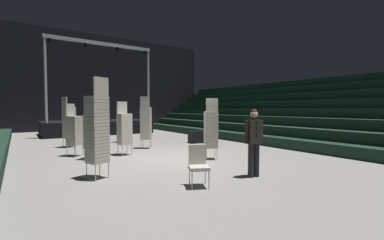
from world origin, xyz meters
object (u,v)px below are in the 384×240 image
at_px(chair_stack_front_left, 69,122).
at_px(equipment_road_case, 198,137).
at_px(loose_chair_near_man, 198,163).
at_px(man_with_tie, 254,139).
at_px(chair_stack_aisle_left, 122,124).
at_px(chair_stack_front_right, 97,128).
at_px(chair_stack_mid_left, 74,130).
at_px(chair_stack_rear_centre, 91,124).
at_px(chair_stack_rear_right, 124,128).
at_px(chair_stack_rear_left, 93,130).
at_px(chair_stack_mid_right, 146,123).
at_px(stage_riser, 97,126).
at_px(chair_stack_mid_centre, 211,129).

relative_size(chair_stack_front_left, equipment_road_case, 2.56).
xyz_separation_m(chair_stack_front_left, loose_chair_near_man, (1.46, -8.14, -0.62)).
distance_m(man_with_tie, chair_stack_aisle_left, 8.63).
height_order(chair_stack_front_right, chair_stack_mid_left, chair_stack_front_right).
bearing_deg(loose_chair_near_man, chair_stack_rear_centre, -62.68).
distance_m(chair_stack_rear_right, loose_chair_near_man, 4.83).
distance_m(chair_stack_rear_left, chair_stack_rear_right, 1.23).
xyz_separation_m(chair_stack_rear_centre, equipment_road_case, (4.73, -2.57, -0.72)).
bearing_deg(chair_stack_mid_left, chair_stack_aisle_left, -172.10).
bearing_deg(chair_stack_front_left, chair_stack_front_right, -22.39).
bearing_deg(chair_stack_rear_centre, chair_stack_front_right, -61.95).
relative_size(chair_stack_front_right, chair_stack_aisle_left, 1.36).
bearing_deg(chair_stack_front_right, chair_stack_rear_right, 38.94).
bearing_deg(chair_stack_mid_left, chair_stack_rear_centre, -149.97).
bearing_deg(chair_stack_mid_right, equipment_road_case, 40.47).
relative_size(chair_stack_aisle_left, loose_chair_near_man, 1.99).
height_order(chair_stack_rear_left, chair_stack_aisle_left, chair_stack_rear_left).
height_order(chair_stack_front_right, chair_stack_rear_left, chair_stack_front_right).
distance_m(stage_riser, chair_stack_rear_right, 9.32).
relative_size(chair_stack_mid_left, chair_stack_mid_right, 0.85).
distance_m(chair_stack_front_right, chair_stack_mid_centre, 3.95).
xyz_separation_m(chair_stack_front_right, chair_stack_mid_left, (0.08, 3.64, -0.29)).
xyz_separation_m(chair_stack_rear_centre, chair_stack_aisle_left, (1.53, -0.21, -0.08)).
distance_m(man_with_tie, chair_stack_front_right, 4.03).
height_order(chair_stack_mid_left, equipment_road_case, chair_stack_mid_left).
relative_size(stage_riser, equipment_road_case, 7.79).
xyz_separation_m(chair_stack_mid_left, chair_stack_rear_right, (1.63, -0.82, 0.04)).
bearing_deg(chair_stack_front_right, stage_riser, 56.15).
xyz_separation_m(chair_stack_mid_right, chair_stack_aisle_left, (-0.18, 2.60, -0.21)).
bearing_deg(chair_stack_rear_left, chair_stack_aisle_left, -70.35).
xyz_separation_m(chair_stack_mid_centre, chair_stack_rear_right, (-2.22, 2.51, -0.04)).
height_order(man_with_tie, chair_stack_front_left, chair_stack_front_left).
bearing_deg(chair_stack_mid_centre, equipment_road_case, 88.64).
distance_m(stage_riser, chair_stack_rear_left, 9.77).
bearing_deg(chair_stack_mid_right, loose_chair_near_man, -66.64).
relative_size(chair_stack_rear_left, chair_stack_rear_right, 1.00).
bearing_deg(stage_riser, chair_stack_rear_right, -97.93).
relative_size(stage_riser, chair_stack_front_left, 3.04).
xyz_separation_m(stage_riser, man_with_tie, (0.40, -14.20, 0.45)).
bearing_deg(chair_stack_mid_centre, stage_riser, 122.80).
height_order(stage_riser, man_with_tie, stage_riser).
relative_size(chair_stack_mid_right, chair_stack_rear_left, 1.12).
distance_m(chair_stack_mid_left, chair_stack_rear_right, 1.82).
bearing_deg(chair_stack_front_right, man_with_tie, -52.30).
relative_size(chair_stack_mid_centre, chair_stack_aisle_left, 1.14).
bearing_deg(chair_stack_front_left, loose_chair_near_man, -9.62).
height_order(chair_stack_front_left, chair_stack_mid_centre, chair_stack_front_left).
height_order(chair_stack_front_left, chair_stack_front_right, chair_stack_front_right).
distance_m(chair_stack_rear_centre, equipment_road_case, 5.43).
relative_size(chair_stack_mid_right, chair_stack_mid_centre, 1.08).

